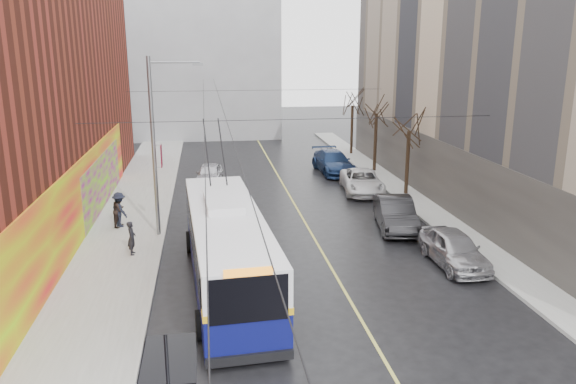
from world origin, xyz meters
The scene contains 22 objects.
ground centered at (0.00, 0.00, 0.00)m, with size 140.00×140.00×0.00m, color black.
sidewalk_left centered at (-8.00, 12.00, 0.07)m, with size 4.00×60.00×0.15m, color gray.
sidewalk_right centered at (9.00, 12.00, 0.07)m, with size 2.00×60.00×0.15m, color gray.
lane_line centered at (1.50, 14.00, 0.00)m, with size 0.12×50.00×0.01m, color #BFB74C.
building_right centered at (16.99, 14.00, 7.99)m, with size 14.06×36.00×16.00m.
building_far centered at (-6.00, 44.99, 9.02)m, with size 20.50×12.10×18.00m.
streetlight_pole centered at (-6.14, 10.00, 4.85)m, with size 2.65×0.60×9.00m.
catenary_wires centered at (-2.54, 14.77, 6.25)m, with size 18.00×60.00×0.22m.
tree_near centered at (9.00, 16.00, 4.98)m, with size 3.20×3.20×6.40m.
tree_mid centered at (9.00, 23.00, 5.25)m, with size 3.20×3.20×6.68m.
tree_far centered at (9.00, 30.00, 5.14)m, with size 3.20×3.20×6.57m.
puddle centered at (-5.57, -1.81, 0.00)m, with size 2.57×3.14×0.01m, color black.
pigeons_flying centered at (-3.04, 9.99, 7.66)m, with size 3.83×2.79×1.12m.
trolleybus centered at (-3.07, 3.51, 1.67)m, with size 3.58×12.84×6.02m.
parked_car_a centered at (6.93, 4.20, 0.78)m, with size 1.85×4.60×1.57m, color #A7A6AB.
parked_car_b centered at (6.05, 9.55, 0.84)m, with size 1.77×5.08×1.67m, color black.
parked_car_c centered at (6.37, 17.20, 0.74)m, with size 2.46×5.33×1.48m, color silver.
parked_car_d centered at (5.80, 23.22, 0.83)m, with size 2.32×5.70×1.65m, color navy.
following_car centered at (-3.60, 21.05, 0.71)m, with size 1.68×4.17×1.42m, color silver.
pedestrian_a centered at (-7.29, 7.30, 0.94)m, with size 0.57×0.38×1.58m, color black.
pedestrian_b centered at (-8.40, 11.56, 1.06)m, with size 0.88×0.69×1.81m, color black.
pedestrian_c centered at (-8.40, 11.56, 1.08)m, with size 1.21×0.69×1.87m, color black.
Camera 1 is at (-3.74, -17.78, 9.52)m, focal length 35.00 mm.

